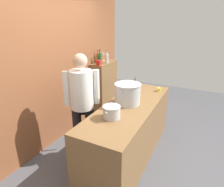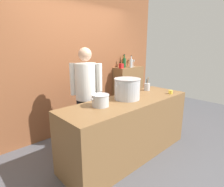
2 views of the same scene
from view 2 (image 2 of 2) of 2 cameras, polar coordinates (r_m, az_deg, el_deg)
ground_plane at (r=3.10m, az=4.85°, el=-18.18°), size 8.00×8.00×0.00m
brick_back_panel at (r=3.70m, az=-11.24°, el=11.49°), size 4.40×0.10×3.00m
prep_counter at (r=2.89m, az=5.04°, el=-10.63°), size 2.17×0.70×0.90m
bar_cabinet at (r=4.52m, az=5.05°, el=0.63°), size 0.76×0.32×1.20m
chef at (r=3.00m, az=-8.01°, el=0.66°), size 0.42×0.45×1.66m
stockpot_large at (r=2.75m, az=4.75°, el=1.47°), size 0.45×0.40×0.31m
stockpot_small at (r=2.42m, az=-3.63°, el=-2.13°), size 0.30×0.23×0.16m
utensil_crock at (r=3.37m, az=10.83°, el=2.08°), size 0.10×0.10×0.24m
butter_jar at (r=3.23m, az=17.77°, el=0.46°), size 0.07×0.07×0.06m
wine_bottle_green at (r=4.31m, az=3.85°, el=9.62°), size 0.08×0.08×0.30m
wine_bottle_amber at (r=4.42m, az=3.51°, el=9.59°), size 0.06×0.06×0.28m
wine_bottle_clear at (r=4.31m, az=5.97°, el=9.42°), size 0.06×0.06×0.27m
wine_glass_wide at (r=4.53m, az=6.68°, el=9.77°), size 0.08×0.08×0.16m
wine_glass_short at (r=4.61m, az=5.67°, el=10.02°), size 0.07×0.07×0.18m
spice_tin_red at (r=4.14m, az=2.91°, el=8.58°), size 0.08×0.08×0.11m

